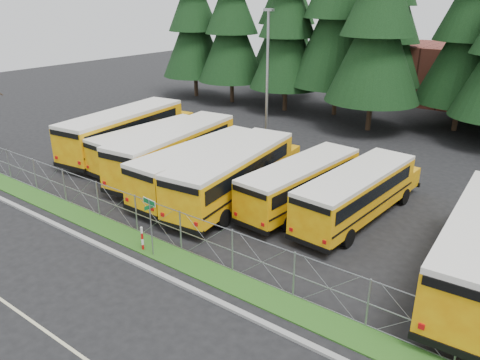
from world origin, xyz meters
name	(u,v)px	position (x,y,z in m)	size (l,w,h in m)	color
ground	(212,248)	(0.00, 0.00, 0.00)	(120.00, 120.00, 0.00)	black
curb	(164,276)	(0.00, -3.10, 0.06)	(50.00, 0.25, 0.12)	gray
grass_verge	(187,263)	(0.00, -1.70, 0.03)	(50.00, 1.40, 0.06)	#244C15
road_lane_line	(61,342)	(0.00, -8.00, 0.01)	(50.00, 0.12, 0.01)	beige
chainlink_fence	(197,237)	(0.00, -1.00, 1.00)	(44.00, 0.10, 2.00)	gray
bus_0	(128,132)	(-14.06, 7.16, 1.61)	(2.90, 12.30, 3.23)	orange
bus_1	(154,146)	(-10.65, 6.51, 1.34)	(2.41, 10.21, 2.68)	orange
bus_2	(178,151)	(-7.96, 6.11, 1.57)	(2.83, 11.99, 3.14)	orange
bus_3	(206,168)	(-4.65, 5.01, 1.47)	(2.65, 11.23, 2.94)	orange
bus_4	(236,175)	(-2.41, 5.08, 1.53)	(2.75, 11.67, 3.06)	orange
bus_5	(304,184)	(1.09, 6.62, 1.32)	(2.38, 10.09, 2.64)	orange
bus_6	(359,195)	(4.17, 6.96, 1.37)	(2.46, 10.42, 2.73)	orange
street_sign	(150,215)	(-1.68, -2.14, 2.03)	(0.84, 0.55, 2.81)	gray
striped_bollard	(142,239)	(-2.41, -2.09, 0.60)	(0.11, 0.11, 1.20)	#B20C0C
light_standard	(267,76)	(-6.57, 14.29, 5.50)	(0.70, 0.35, 10.14)	gray
conifer_0	(194,23)	(-24.11, 25.88, 8.04)	(7.27, 7.27, 16.09)	black
conifer_1	(232,26)	(-18.82, 25.86, 7.98)	(7.22, 7.22, 15.97)	black
conifer_2	(287,29)	(-12.03, 25.85, 7.97)	(7.21, 7.21, 15.94)	black
conifer_3	(342,7)	(-7.17, 27.25, 9.99)	(9.03, 9.03, 19.98)	black
conifer_4	(378,25)	(-2.26, 23.84, 8.75)	(7.91, 7.91, 17.49)	black
conifer_5	(471,30)	(3.81, 28.26, 8.35)	(7.55, 7.55, 16.70)	black
conifer_10	(287,15)	(-15.73, 31.69, 8.88)	(8.03, 8.03, 17.77)	black
conifer_11	(396,36)	(-4.60, 35.00, 7.08)	(6.41, 6.41, 14.17)	black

